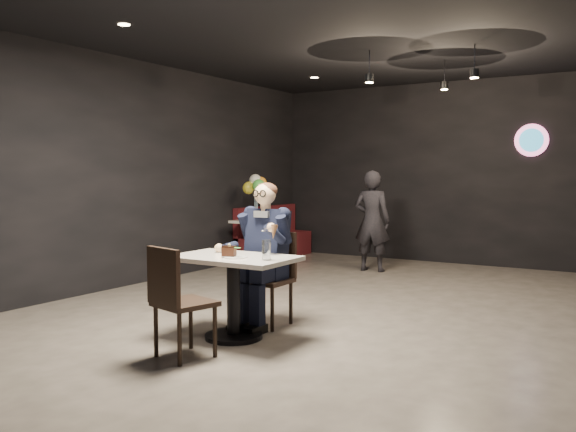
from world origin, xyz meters
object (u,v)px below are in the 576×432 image
Objects in this scene: sundae_glass at (266,250)px; seated_man at (267,253)px; chair_near at (185,301)px; passerby at (372,221)px; chair_far at (267,279)px; side_table at (257,242)px; booth_bench at (274,232)px; balloon_vase at (256,216)px; main_table at (233,297)px.

seated_man is at bearing 122.95° from sundae_glass.
passerby reaches higher than chair_near.
seated_man reaches higher than chair_far.
side_table is (-2.59, 3.65, -0.44)m from sundae_glass.
booth_bench is at bearing 121.70° from chair_far.
chair_far reaches higher than balloon_vase.
booth_bench is (-2.50, 4.60, 0.08)m from main_table.
booth_bench is 1.05m from side_table.
passerby is (-0.86, 4.23, -0.07)m from sundae_glass.
chair_far is 3.78m from balloon_vase.
chair_far is at bearing -58.30° from booth_bench.
booth_bench is 2.10m from passerby.
chair_near is 6.35× the size of balloon_vase.
passerby reaches higher than booth_bench.
side_table is at bearing 132.22° from chair_near.
booth_bench reaches higher than main_table.
passerby reaches higher than sundae_glass.
chair_far and chair_near have the same top height.
passerby is (-0.47, 3.63, 0.05)m from seated_man.
sundae_glass is 0.09× the size of booth_bench.
main_table is at bearing -58.56° from side_table.
sundae_glass is at bearing -57.05° from chair_far.
main_table is at bearing 173.03° from sundae_glass.
chair_far reaches higher than booth_bench.
main_table is 4.23m from passerby.
passerby reaches higher than side_table.
chair_far is at bearing 90.00° from main_table.
main_table is 7.59× the size of balloon_vase.
chair_near is (0.00, -1.21, 0.00)m from chair_far.
passerby is (1.73, 0.58, 0.37)m from side_table.
side_table is at bearing 125.36° from sundae_glass.
passerby is at bearing 97.35° from chair_far.
sundae_glass reaches higher than chair_near.
sundae_glass is 1.18× the size of balloon_vase.
chair_far is 1.00× the size of chair_near.
chair_near reaches higher than balloon_vase.
seated_man reaches higher than main_table.
main_table is 1.38× the size of side_table.
seated_man is at bearing -54.18° from balloon_vase.
chair_near is at bearing 90.85° from passerby.
booth_bench is (-2.50, 5.26, -0.00)m from chair_near.
balloon_vase is at bearing 125.82° from seated_man.
main_table is 0.65m from seated_man.
balloon_vase is at bearing 125.36° from sundae_glass.
booth_bench reaches higher than balloon_vase.
sundae_glass reaches higher than chair_far.
side_table is 0.42m from balloon_vase.
chair_near is at bearing -62.66° from balloon_vase.
side_table is 0.52× the size of passerby.
chair_far is at bearing 92.67° from passerby.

